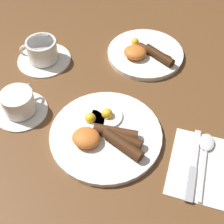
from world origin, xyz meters
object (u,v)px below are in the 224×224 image
spoon (206,148)px  knife (193,168)px  breakfast_plate_near (106,134)px  breakfast_plate_far (145,53)px  teacup_far (42,53)px  teacup_near (19,104)px

spoon → knife: bearing=159.0°
knife → breakfast_plate_near: bearing=81.7°
breakfast_plate_near → knife: (0.22, -0.04, -0.01)m
breakfast_plate_far → spoon: breakfast_plate_far is taller
knife → teacup_far: bearing=62.1°
teacup_near → teacup_far: size_ratio=0.86×
breakfast_plate_far → teacup_far: 0.32m
breakfast_plate_far → knife: size_ratio=1.20×
breakfast_plate_far → knife: (0.18, -0.37, -0.01)m
breakfast_plate_near → teacup_far: 0.36m
teacup_near → spoon: teacup_near is taller
knife → breakfast_plate_far: bearing=27.8°
breakfast_plate_near → teacup_far: size_ratio=1.71×
teacup_far → spoon: bearing=-22.6°
teacup_near → breakfast_plate_near: bearing=-6.1°
spoon → breakfast_plate_far: bearing=35.9°
breakfast_plate_near → spoon: breakfast_plate_near is taller
teacup_near → spoon: bearing=-0.4°
teacup_near → spoon: size_ratio=0.76×
spoon → teacup_far: bearing=69.4°
breakfast_plate_far → teacup_near: (-0.28, -0.31, 0.02)m
teacup_far → knife: bearing=-29.4°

